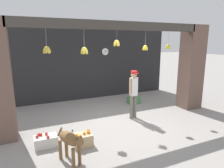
{
  "coord_description": "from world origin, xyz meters",
  "views": [
    {
      "loc": [
        -2.49,
        -5.09,
        2.46
      ],
      "look_at": [
        0.0,
        0.44,
        1.14
      ],
      "focal_mm": 32.0,
      "sensor_mm": 36.0,
      "label": 1
    }
  ],
  "objects": [
    {
      "name": "dog",
      "position": [
        -1.75,
        -1.41,
        0.49
      ],
      "size": [
        0.47,
        0.86,
        0.72
      ],
      "rotation": [
        0.0,
        0.0,
        -1.19
      ],
      "color": "brown",
      "rests_on": "ground_plane"
    },
    {
      "name": "shop_back_wall",
      "position": [
        0.0,
        3.01,
        1.5
      ],
      "size": [
        7.52,
        0.12,
        2.99
      ],
      "primitive_type": "cube",
      "color": "#232326",
      "rests_on": "ground_plane"
    },
    {
      "name": "shopkeeper",
      "position": [
        0.63,
        0.19,
        0.9
      ],
      "size": [
        0.34,
        0.26,
        1.55
      ],
      "rotation": [
        0.0,
        0.0,
        3.31
      ],
      "color": "#6B665B",
      "rests_on": "ground_plane"
    },
    {
      "name": "ground_plane",
      "position": [
        0.0,
        0.0,
        0.0
      ],
      "size": [
        60.0,
        60.0,
        0.0
      ],
      "primitive_type": "plane",
      "color": "gray"
    },
    {
      "name": "produce_box_green",
      "position": [
        1.45,
        1.52,
        0.13
      ],
      "size": [
        0.46,
        0.33,
        0.26
      ],
      "primitive_type": "cube",
      "color": "#42844C",
      "rests_on": "ground_plane"
    },
    {
      "name": "wall_clock",
      "position": [
        0.8,
        2.93,
        2.0
      ],
      "size": [
        0.31,
        0.03,
        0.31
      ],
      "color": "black"
    },
    {
      "name": "fruit_crate_apples",
      "position": [
        -2.15,
        -0.5,
        0.13
      ],
      "size": [
        0.52,
        0.33,
        0.32
      ],
      "color": "silver",
      "rests_on": "ground_plane"
    },
    {
      "name": "shop_pillar_right",
      "position": [
        3.11,
        0.3,
        1.5
      ],
      "size": [
        0.7,
        0.6,
        2.99
      ],
      "primitive_type": "cube",
      "color": "brown",
      "rests_on": "ground_plane"
    },
    {
      "name": "water_bottle",
      "position": [
        -1.49,
        -0.44,
        0.12
      ],
      "size": [
        0.07,
        0.07,
        0.26
      ],
      "color": "silver",
      "rests_on": "ground_plane"
    },
    {
      "name": "storefront_awning",
      "position": [
        -0.02,
        0.12,
        2.83
      ],
      "size": [
        5.62,
        0.3,
        0.91
      ],
      "color": "#3D3833"
    },
    {
      "name": "fruit_crate_oranges",
      "position": [
        -1.35,
        -0.84,
        0.16
      ],
      "size": [
        0.45,
        0.33,
        0.36
      ],
      "color": "tan",
      "rests_on": "ground_plane"
    }
  ]
}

